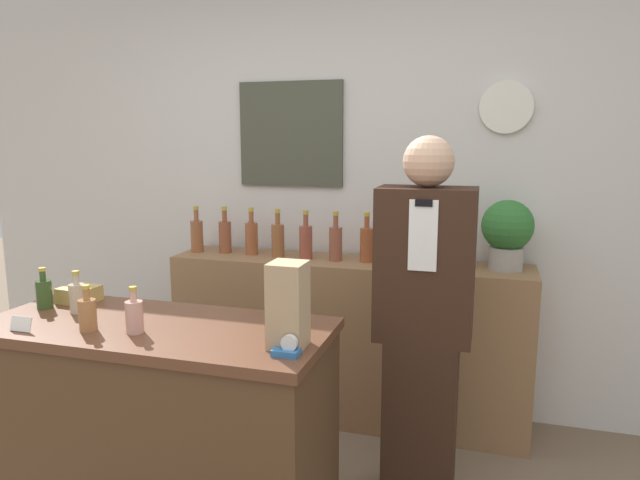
{
  "coord_description": "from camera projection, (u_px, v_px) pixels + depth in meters",
  "views": [
    {
      "loc": [
        0.87,
        -1.37,
        1.64
      ],
      "look_at": [
        0.13,
        1.11,
        1.18
      ],
      "focal_mm": 32.0,
      "sensor_mm": 36.0,
      "label": 1
    }
  ],
  "objects": [
    {
      "name": "back_wall",
      "position": [
        341.0,
        186.0,
        3.47
      ],
      "size": [
        5.2,
        0.09,
        2.7
      ],
      "color": "silver",
      "rests_on": "ground_plane"
    },
    {
      "name": "back_shelf",
      "position": [
        347.0,
        340.0,
        3.35
      ],
      "size": [
        2.07,
        0.4,
        0.95
      ],
      "color": "#8E6642",
      "rests_on": "ground_plane"
    },
    {
      "name": "display_counter",
      "position": [
        160.0,
        435.0,
        2.29
      ],
      "size": [
        1.38,
        0.59,
        0.93
      ],
      "color": "#4C331E",
      "rests_on": "ground_plane"
    },
    {
      "name": "shopkeeper",
      "position": [
        423.0,
        326.0,
        2.52
      ],
      "size": [
        0.42,
        0.26,
        1.65
      ],
      "color": "#331E14",
      "rests_on": "ground_plane"
    },
    {
      "name": "potted_plant",
      "position": [
        507.0,
        231.0,
        3.01
      ],
      "size": [
        0.27,
        0.27,
        0.37
      ],
      "color": "#9E998E",
      "rests_on": "back_shelf"
    },
    {
      "name": "paper_bag",
      "position": [
        288.0,
        305.0,
        1.95
      ],
      "size": [
        0.12,
        0.13,
        0.3
      ],
      "color": "tan",
      "rests_on": "display_counter"
    },
    {
      "name": "tape_dispenser",
      "position": [
        287.0,
        349.0,
        1.89
      ],
      "size": [
        0.09,
        0.06,
        0.07
      ],
      "color": "#2D66A8",
      "rests_on": "display_counter"
    },
    {
      "name": "price_card_left",
      "position": [
        21.0,
        324.0,
        2.13
      ],
      "size": [
        0.09,
        0.02,
        0.06
      ],
      "color": "white",
      "rests_on": "display_counter"
    },
    {
      "name": "gift_box",
      "position": [
        79.0,
        294.0,
        2.51
      ],
      "size": [
        0.16,
        0.15,
        0.07
      ],
      "color": "tan",
      "rests_on": "display_counter"
    },
    {
      "name": "counter_bottle_0",
      "position": [
        44.0,
        293.0,
        2.41
      ],
      "size": [
        0.06,
        0.06,
        0.18
      ],
      "color": "#2F4920",
      "rests_on": "display_counter"
    },
    {
      "name": "counter_bottle_1",
      "position": [
        77.0,
        297.0,
        2.35
      ],
      "size": [
        0.06,
        0.06,
        0.18
      ],
      "color": "tan",
      "rests_on": "display_counter"
    },
    {
      "name": "counter_bottle_2",
      "position": [
        88.0,
        314.0,
        2.13
      ],
      "size": [
        0.06,
        0.06,
        0.18
      ],
      "color": "#9E683C",
      "rests_on": "display_counter"
    },
    {
      "name": "counter_bottle_3",
      "position": [
        134.0,
        316.0,
        2.1
      ],
      "size": [
        0.06,
        0.06,
        0.18
      ],
      "color": "tan",
      "rests_on": "display_counter"
    },
    {
      "name": "shelf_bottle_0",
      "position": [
        197.0,
        235.0,
        3.51
      ],
      "size": [
        0.08,
        0.08,
        0.28
      ],
      "color": "brown",
      "rests_on": "back_shelf"
    },
    {
      "name": "shelf_bottle_1",
      "position": [
        225.0,
        235.0,
        3.49
      ],
      "size": [
        0.08,
        0.08,
        0.28
      ],
      "color": "brown",
      "rests_on": "back_shelf"
    },
    {
      "name": "shelf_bottle_2",
      "position": [
        252.0,
        237.0,
        3.43
      ],
      "size": [
        0.08,
        0.08,
        0.28
      ],
      "color": "brown",
      "rests_on": "back_shelf"
    },
    {
      "name": "shelf_bottle_3",
      "position": [
        278.0,
        239.0,
        3.36
      ],
      "size": [
        0.08,
        0.08,
        0.28
      ],
      "color": "brown",
      "rests_on": "back_shelf"
    },
    {
      "name": "shelf_bottle_4",
      "position": [
        306.0,
        241.0,
        3.3
      ],
      "size": [
        0.08,
        0.08,
        0.28
      ],
      "color": "brown",
      "rests_on": "back_shelf"
    },
    {
      "name": "shelf_bottle_5",
      "position": [
        336.0,
        242.0,
        3.26
      ],
      "size": [
        0.08,
        0.08,
        0.28
      ],
      "color": "brown",
      "rests_on": "back_shelf"
    },
    {
      "name": "shelf_bottle_6",
      "position": [
        367.0,
        243.0,
        3.22
      ],
      "size": [
        0.08,
        0.08,
        0.28
      ],
      "color": "brown",
      "rests_on": "back_shelf"
    },
    {
      "name": "shelf_bottle_7",
      "position": [
        398.0,
        245.0,
        3.16
      ],
      "size": [
        0.08,
        0.08,
        0.28
      ],
      "color": "brown",
      "rests_on": "back_shelf"
    },
    {
      "name": "shelf_bottle_8",
      "position": [
        430.0,
        247.0,
        3.1
      ],
      "size": [
        0.08,
        0.08,
        0.28
      ],
      "color": "brown",
      "rests_on": "back_shelf"
    },
    {
      "name": "shelf_bottle_9",
      "position": [
        464.0,
        248.0,
        3.08
      ],
      "size": [
        0.08,
        0.08,
        0.28
      ],
      "color": "brown",
      "rests_on": "back_shelf"
    }
  ]
}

